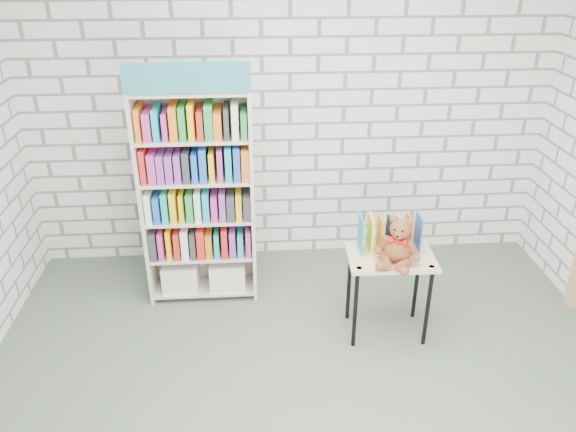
{
  "coord_description": "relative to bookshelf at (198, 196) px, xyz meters",
  "views": [
    {
      "loc": [
        -0.35,
        -2.65,
        2.73
      ],
      "look_at": [
        -0.09,
        0.95,
        0.9
      ],
      "focal_mm": 35.0,
      "sensor_mm": 36.0,
      "label": 1
    }
  ],
  "objects": [
    {
      "name": "display_table",
      "position": [
        1.4,
        -0.62,
        -0.32
      ],
      "size": [
        0.63,
        0.45,
        0.67
      ],
      "color": "#DBBA83",
      "rests_on": "ground"
    },
    {
      "name": "ground",
      "position": [
        0.76,
        -1.36,
        -0.89
      ],
      "size": [
        4.5,
        4.5,
        0.0
      ],
      "primitive_type": "plane",
      "color": "#4D5A4C",
      "rests_on": "ground"
    },
    {
      "name": "room_shell",
      "position": [
        0.76,
        -1.36,
        0.89
      ],
      "size": [
        4.52,
        4.02,
        2.81
      ],
      "color": "silver",
      "rests_on": "ground"
    },
    {
      "name": "table_books",
      "position": [
        1.4,
        -0.52,
        -0.1
      ],
      "size": [
        0.44,
        0.2,
        0.26
      ],
      "color": "teal",
      "rests_on": "display_table"
    },
    {
      "name": "teddy_bear",
      "position": [
        1.41,
        -0.72,
        -0.09
      ],
      "size": [
        0.32,
        0.31,
        0.34
      ],
      "color": "brown",
      "rests_on": "display_table"
    },
    {
      "name": "bookshelf",
      "position": [
        0.0,
        0.0,
        0.0
      ],
      "size": [
        0.87,
        0.34,
        1.95
      ],
      "color": "beige",
      "rests_on": "ground"
    }
  ]
}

